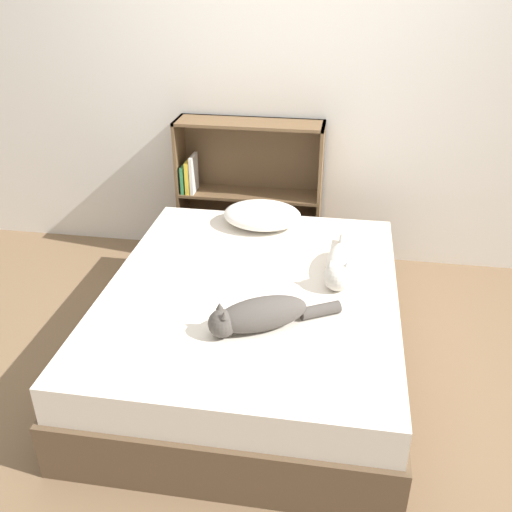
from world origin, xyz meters
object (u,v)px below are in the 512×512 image
Objects in this scene: bed at (252,325)px; cat_dark at (259,315)px; bookshelf at (248,190)px; pillow at (262,215)px; cat_light at (339,266)px.

cat_dark reaches higher than bed.
bookshelf is (-0.23, 1.19, 0.27)m from bed.
bed is at bearing -79.12° from bookshelf.
pillow is 0.73m from cat_light.
pillow reaches higher than bed.
bed is 0.48m from cat_dark.
cat_dark is at bearing -30.87° from cat_light.
bed is 1.85× the size of bookshelf.
cat_light is at bearing -47.89° from pillow.
cat_dark is (0.09, -0.36, 0.31)m from bed.
cat_light is at bearing -56.95° from bookshelf.
bookshelf is at bearing -144.92° from cat_light.
pillow is 1.08m from cat_dark.
bookshelf is (-0.17, 0.48, -0.04)m from pillow.
cat_light is 1.21m from bookshelf.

